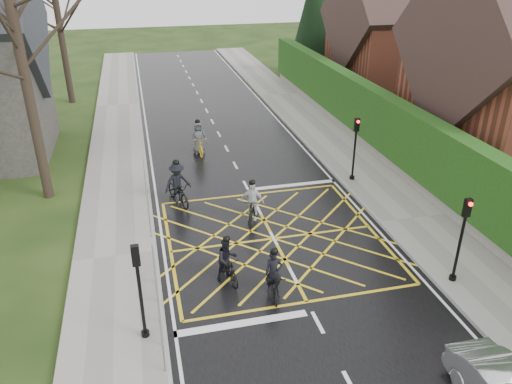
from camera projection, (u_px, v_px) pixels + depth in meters
name	position (u px, v px, depth m)	size (l,w,h in m)	color
ground	(274.00, 239.00, 19.50)	(120.00, 120.00, 0.00)	black
road	(274.00, 239.00, 19.50)	(9.00, 80.00, 0.01)	black
sidewalk_right	(413.00, 219.00, 20.74)	(3.00, 80.00, 0.15)	gray
sidewalk_left	(115.00, 257.00, 18.19)	(3.00, 80.00, 0.15)	gray
stone_wall	(385.00, 157.00, 26.22)	(0.50, 38.00, 0.70)	slate
hedge	(389.00, 125.00, 25.45)	(0.90, 38.00, 2.80)	#15380F
house_far	(403.00, 37.00, 36.41)	(9.80, 8.80, 10.30)	brown
conifer	(315.00, 16.00, 42.25)	(4.60, 4.60, 10.00)	black
tree_near	(12.00, 14.00, 19.33)	(9.24, 9.24, 11.44)	black
railing_south	(157.00, 294.00, 15.12)	(0.05, 5.04, 1.03)	slate
railing_north	(146.00, 190.00, 21.65)	(0.05, 6.04, 1.03)	slate
traffic_light_ne	(355.00, 150.00, 23.51)	(0.24, 0.31, 3.21)	black
traffic_light_se	(460.00, 241.00, 16.18)	(0.24, 0.31, 3.21)	black
traffic_light_sw	(140.00, 293.00, 13.76)	(0.24, 0.31, 3.21)	black
cyclist_rear	(274.00, 279.00, 16.18)	(0.89, 1.84, 1.71)	black
cyclist_back	(227.00, 263.00, 16.86)	(0.86, 1.74, 1.68)	black
cyclist_mid	(178.00, 187.00, 21.96)	(1.37, 2.23, 2.05)	black
cyclist_front	(252.00, 205.00, 20.57)	(1.21, 1.87, 1.83)	black
cyclist_lead	(199.00, 142.00, 27.29)	(0.91, 2.04, 1.94)	gold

